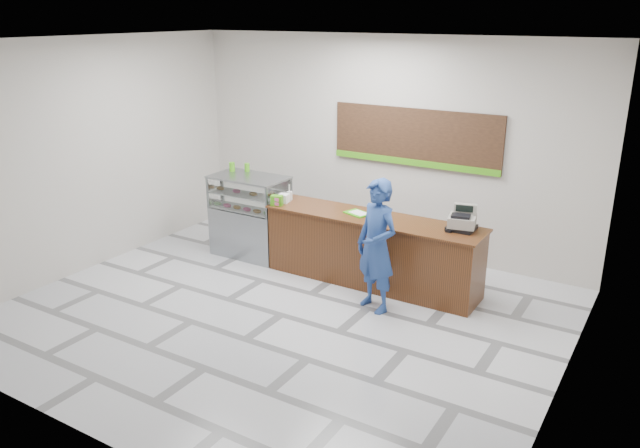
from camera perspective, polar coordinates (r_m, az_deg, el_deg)
The scene contains 16 objects.
floor at distance 8.39m, azimuth -3.58°, elevation -8.29°, with size 7.00×7.00×0.00m, color silver.
back_wall at distance 10.27m, azimuth 5.87°, elevation 7.14°, with size 7.00×7.00×0.00m, color beige.
ceiling at distance 7.47m, azimuth -4.14°, elevation 16.34°, with size 7.00×7.00×0.00m, color silver.
sales_counter at distance 9.14m, azimuth 4.76°, elevation -2.41°, with size 3.26×0.76×1.03m.
display_case at distance 10.20m, azimuth -6.40°, elevation 0.79°, with size 1.22×0.72×1.33m.
menu_board at distance 9.98m, azimuth 8.67°, elevation 7.75°, with size 2.80×0.06×0.90m.
cash_register at distance 8.60m, azimuth 12.89°, elevation 0.31°, with size 0.43×0.44×0.34m.
card_terminal at distance 8.52m, azimuth 11.78°, elevation -0.53°, with size 0.08×0.15×0.04m, color black.
serving_tray at distance 9.08m, azimuth 3.46°, elevation 0.99°, with size 0.42×0.35×0.02m.
napkin_box at distance 9.61m, azimuth -3.35°, elevation 2.37°, with size 0.15×0.15×0.13m, color white.
straw_cup at distance 9.74m, azimuth -2.79°, elevation 2.61°, with size 0.09×0.09×0.13m, color silver.
promo_box at distance 9.47m, azimuth -3.97°, elevation 2.17°, with size 0.17×0.12×0.16m, color #48A316.
donut_decal at distance 8.69m, azimuth 5.15°, elevation 0.07°, with size 0.15×0.15×0.00m, color #D75088.
green_cup_left at distance 10.37m, azimuth -8.05°, elevation 5.20°, with size 0.09×0.09×0.15m, color #48A316.
green_cup_right at distance 10.34m, azimuth -6.69°, elevation 5.17°, with size 0.08×0.08×0.13m, color #48A316.
customer at distance 8.22m, azimuth 5.21°, elevation -2.01°, with size 0.66×0.43×1.81m, color navy.
Camera 1 is at (4.32, -6.09, 3.83)m, focal length 35.00 mm.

